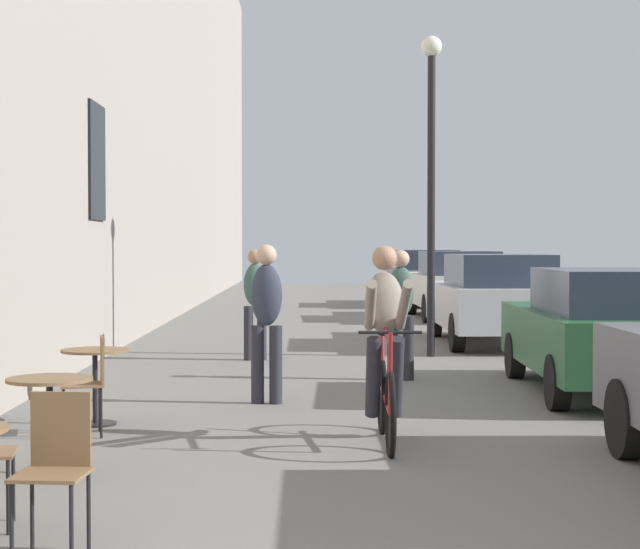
{
  "coord_description": "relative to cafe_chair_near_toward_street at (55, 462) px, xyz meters",
  "views": [
    {
      "loc": [
        -0.13,
        -2.93,
        1.71
      ],
      "look_at": [
        0.1,
        14.39,
        1.23
      ],
      "focal_mm": 59.47,
      "sensor_mm": 36.0,
      "label": 1
    }
  ],
  "objects": [
    {
      "name": "cafe_chair_near_toward_street",
      "position": [
        0.0,
        0.0,
        0.0
      ],
      "size": [
        0.41,
        0.41,
        0.89
      ],
      "color": "black",
      "rests_on": "ground_plane"
    },
    {
      "name": "cafe_table_mid",
      "position": [
        -0.53,
        2.08,
        0.0
      ],
      "size": [
        0.64,
        0.64,
        0.72
      ],
      "color": "black",
      "rests_on": "ground_plane"
    },
    {
      "name": "cafe_table_far",
      "position": [
        -0.62,
        4.24,
        0.0
      ],
      "size": [
        0.64,
        0.64,
        0.72
      ],
      "color": "black",
      "rests_on": "ground_plane"
    },
    {
      "name": "cafe_chair_far_toward_street",
      "position": [
        -0.55,
        3.67,
        0.0
      ],
      "size": [
        0.46,
        0.46,
        0.89
      ],
      "color": "black",
      "rests_on": "ground_plane"
    },
    {
      "name": "cyclist_on_bicycle",
      "position": [
        2.08,
        3.37,
        0.29
      ],
      "size": [
        0.52,
        1.76,
        1.74
      ],
      "color": "black",
      "rests_on": "ground_plane"
    },
    {
      "name": "pedestrian_near",
      "position": [
        0.96,
        5.57,
        0.45
      ],
      "size": [
        0.37,
        0.29,
        1.72
      ],
      "color": "#26262D",
      "rests_on": "ground_plane"
    },
    {
      "name": "pedestrian_mid",
      "position": [
        2.59,
        7.55,
        0.41
      ],
      "size": [
        0.38,
        0.29,
        1.65
      ],
      "color": "#26262D",
      "rests_on": "ground_plane"
    },
    {
      "name": "pedestrian_far",
      "position": [
        0.63,
        9.89,
        0.41
      ],
      "size": [
        0.37,
        0.28,
        1.65
      ],
      "color": "#26262D",
      "rests_on": "ground_plane"
    },
    {
      "name": "street_lamp",
      "position": [
        3.3,
        10.36,
        2.59
      ],
      "size": [
        0.32,
        0.32,
        4.9
      ],
      "color": "black",
      "rests_on": "ground_plane"
    },
    {
      "name": "parked_car_second",
      "position": [
        4.79,
        6.23,
        0.23
      ],
      "size": [
        1.83,
        4.11,
        1.44
      ],
      "color": "#23512D",
      "rests_on": "ground_plane"
    },
    {
      "name": "parked_car_third",
      "position": [
        4.62,
        12.32,
        0.29
      ],
      "size": [
        1.85,
        4.37,
        1.56
      ],
      "color": "#B7B7BC",
      "rests_on": "ground_plane"
    },
    {
      "name": "parked_car_fourth",
      "position": [
        4.86,
        18.68,
        0.3
      ],
      "size": [
        1.95,
        4.46,
        1.57
      ],
      "color": "beige",
      "rests_on": "ground_plane"
    },
    {
      "name": "parked_car_fifth",
      "position": [
        4.77,
        24.24,
        0.3
      ],
      "size": [
        1.88,
        4.43,
        1.58
      ],
      "color": "#595960",
      "rests_on": "ground_plane"
    }
  ]
}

